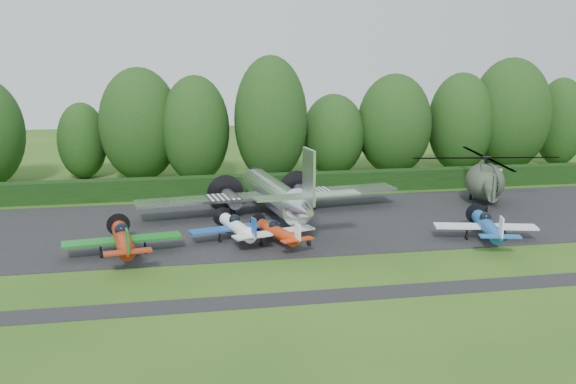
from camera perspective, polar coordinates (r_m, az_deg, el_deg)
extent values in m
plane|color=#274E15|center=(42.69, -1.01, -6.49)|extent=(160.00, 160.00, 0.00)
cube|color=black|center=(52.14, -2.80, -2.95)|extent=(70.00, 18.00, 0.01)
cube|color=black|center=(37.15, 0.51, -9.46)|extent=(70.00, 2.00, 0.00)
cube|color=black|center=(62.73, -4.13, -0.30)|extent=(90.00, 1.60, 2.00)
cylinder|color=silver|center=(54.20, -1.24, -0.18)|extent=(2.40, 12.53, 2.40)
cone|color=silver|center=(60.99, -2.29, 1.25)|extent=(2.40, 1.57, 2.40)
cone|color=silver|center=(46.87, 0.21, -1.55)|extent=(2.40, 3.13, 2.40)
sphere|color=black|center=(59.92, -2.16, 1.56)|extent=(1.57, 1.57, 1.57)
cube|color=silver|center=(55.28, -1.41, -0.26)|extent=(22.97, 2.51, 0.23)
cube|color=white|center=(54.78, -5.73, -0.30)|extent=(2.72, 2.61, 0.05)
cube|color=white|center=(56.03, 2.81, 0.04)|extent=(2.72, 2.61, 0.05)
cylinder|color=silver|center=(55.54, -4.92, -0.52)|extent=(1.15, 3.34, 1.15)
cylinder|color=silver|center=(56.53, 1.84, -0.24)|extent=(1.15, 3.34, 1.15)
cylinder|color=black|center=(57.82, -5.14, 0.00)|extent=(3.34, 0.03, 3.34)
cylinder|color=black|center=(58.78, 1.35, 0.26)|extent=(3.34, 0.03, 3.34)
cube|color=silver|center=(45.81, 0.41, -0.41)|extent=(7.83, 1.46, 0.15)
cube|color=silver|center=(45.20, 0.48, 1.31)|extent=(0.19, 2.30, 3.97)
cylinder|color=black|center=(55.41, -4.86, -1.77)|extent=(0.26, 0.94, 0.94)
cylinder|color=black|center=(56.40, 1.92, -1.47)|extent=(0.26, 0.94, 0.94)
cylinder|color=black|center=(46.31, 0.50, -4.70)|extent=(0.19, 0.46, 0.46)
cylinder|color=#9A280E|center=(45.22, -14.46, -4.13)|extent=(1.10, 6.30, 1.10)
sphere|color=black|center=(45.74, -14.44, -3.26)|extent=(0.96, 0.96, 0.96)
cube|color=#11721C|center=(45.82, -14.40, -4.13)|extent=(8.01, 1.49, 0.16)
cube|color=#9A280E|center=(41.53, -14.83, -5.22)|extent=(2.98, 0.80, 0.11)
cube|color=#11721C|center=(41.21, -14.90, -4.29)|extent=(0.11, 0.92, 1.49)
cylinder|color=black|center=(49.12, -14.15, -2.78)|extent=(1.72, 0.02, 1.72)
cylinder|color=black|center=(45.99, -16.22, -5.32)|extent=(0.16, 0.50, 0.50)
cylinder|color=black|center=(45.76, -12.50, -5.20)|extent=(0.16, 0.50, 0.50)
cylinder|color=black|center=(48.37, -14.16, -4.35)|extent=(0.14, 0.46, 0.46)
cylinder|color=white|center=(47.54, -4.53, -3.16)|extent=(0.95, 5.43, 0.95)
sphere|color=black|center=(47.99, -4.61, -2.46)|extent=(0.83, 0.83, 0.83)
cube|color=#1A499F|center=(48.06, -4.59, -3.17)|extent=(6.91, 1.28, 0.14)
cube|color=white|center=(44.36, -4.10, -3.97)|extent=(2.57, 0.69, 0.10)
cube|color=#1A499F|center=(44.09, -4.10, -3.21)|extent=(0.10, 0.79, 1.28)
cylinder|color=black|center=(50.91, -4.94, -2.10)|extent=(1.48, 0.02, 1.48)
cylinder|color=black|center=(47.98, -6.08, -4.17)|extent=(0.14, 0.43, 0.43)
cylinder|color=black|center=(48.22, -3.03, -4.03)|extent=(0.14, 0.43, 0.43)
cylinder|color=black|center=(50.25, -4.81, -3.39)|extent=(0.12, 0.39, 0.39)
cylinder|color=red|center=(46.53, -0.98, -3.59)|extent=(0.86, 4.95, 0.86)
sphere|color=black|center=(46.93, -1.09, -2.94)|extent=(0.76, 0.76, 0.76)
cube|color=white|center=(46.99, -1.07, -3.60)|extent=(6.30, 1.17, 0.13)
cube|color=red|center=(43.66, -0.34, -4.37)|extent=(2.34, 0.63, 0.09)
cube|color=white|center=(43.41, -0.32, -3.67)|extent=(0.09, 0.72, 1.17)
cylinder|color=black|center=(49.57, -1.58, -2.58)|extent=(1.35, 0.02, 1.35)
cylinder|color=black|center=(46.86, -2.44, -4.54)|extent=(0.13, 0.40, 0.40)
cylinder|color=black|center=(47.22, 0.38, -4.40)|extent=(0.13, 0.40, 0.40)
cylinder|color=black|center=(48.98, -1.42, -3.79)|extent=(0.11, 0.36, 0.36)
cylinder|color=#1C5BAB|center=(49.59, 17.30, -2.93)|extent=(1.03, 5.89, 1.03)
sphere|color=black|center=(50.01, 17.00, -2.20)|extent=(0.90, 0.90, 0.90)
cube|color=white|center=(50.08, 17.01, -2.95)|extent=(7.50, 1.39, 0.15)
cube|color=#1C5BAB|center=(46.54, 19.31, -3.73)|extent=(2.78, 0.75, 0.11)
cube|color=white|center=(46.27, 19.44, -2.94)|extent=(0.11, 0.86, 1.39)
cylinder|color=black|center=(52.86, 15.41, -1.86)|extent=(1.61, 0.02, 1.61)
cylinder|color=black|center=(49.51, 15.62, -4.03)|extent=(0.15, 0.47, 0.47)
cylinder|color=black|center=(50.77, 18.46, -3.81)|extent=(0.15, 0.47, 0.47)
cylinder|color=black|center=(52.23, 15.83, -3.20)|extent=(0.13, 0.43, 0.43)
ellipsoid|color=#3B4434|center=(61.86, 17.10, 0.90)|extent=(3.52, 6.45, 3.37)
cylinder|color=#3B4434|center=(57.44, 19.42, 0.22)|extent=(0.79, 6.76, 0.79)
cube|color=#3B4434|center=(54.31, 21.29, 0.49)|extent=(0.14, 1.01, 1.80)
cylinder|color=black|center=(61.55, 17.20, 2.45)|extent=(0.34, 0.34, 0.90)
cylinder|color=black|center=(61.47, 17.23, 2.91)|extent=(0.79, 0.79, 0.28)
cylinder|color=black|center=(61.47, 17.23, 2.91)|extent=(13.52, 13.52, 0.07)
cube|color=#3B4434|center=(60.84, 17.56, 1.93)|extent=(1.01, 2.25, 0.79)
ellipsoid|color=black|center=(63.41, 16.36, 1.33)|extent=(2.14, 2.14, 1.93)
cylinder|color=black|center=(62.49, 15.70, -0.48)|extent=(0.20, 0.63, 0.63)
cylinder|color=black|center=(63.50, 17.53, -0.39)|extent=(0.20, 0.63, 0.63)
cylinder|color=black|center=(59.13, 18.58, -1.45)|extent=(0.18, 0.54, 0.54)
cylinder|color=#3F3326|center=(68.59, 15.82, 0.92)|extent=(0.13, 0.13, 1.30)
cylinder|color=#3F3326|center=(70.08, 18.22, 1.00)|extent=(0.13, 0.13, 1.30)
cube|color=beige|center=(69.18, 17.07, 1.57)|extent=(3.47, 0.09, 1.08)
cylinder|color=black|center=(77.18, 14.95, 3.14)|extent=(0.70, 0.70, 3.74)
ellipsoid|color=#193310|center=(76.68, 15.11, 5.97)|extent=(7.52, 7.52, 11.42)
cylinder|color=black|center=(74.32, -17.68, 2.23)|extent=(0.70, 0.70, 2.73)
ellipsoid|color=#193310|center=(73.89, -17.82, 4.37)|extent=(5.33, 5.33, 8.35)
cylinder|color=black|center=(71.29, -12.89, 2.60)|extent=(0.70, 0.70, 3.98)
ellipsoid|color=#193310|center=(70.72, -13.05, 5.87)|extent=(8.57, 8.57, 12.16)
cylinder|color=black|center=(85.40, 22.84, 3.37)|extent=(0.70, 0.70, 3.50)
ellipsoid|color=#193310|center=(84.96, 23.04, 5.76)|extent=(6.06, 6.06, 10.69)
cylinder|color=black|center=(73.94, 9.32, 3.00)|extent=(0.70, 0.70, 3.72)
ellipsoid|color=#193310|center=(73.42, 9.43, 5.94)|extent=(8.34, 8.34, 11.36)
cylinder|color=black|center=(72.42, 4.03, 2.65)|extent=(0.70, 0.70, 3.00)
ellipsoid|color=#193310|center=(71.96, 4.06, 5.07)|extent=(7.01, 7.01, 9.17)
cylinder|color=black|center=(69.20, -8.13, 2.39)|extent=(0.70, 0.70, 3.72)
ellipsoid|color=#193310|center=(68.64, -8.22, 5.53)|extent=(7.20, 7.20, 11.37)
cylinder|color=black|center=(68.65, -1.53, 2.71)|extent=(0.70, 0.70, 4.39)
ellipsoid|color=#193310|center=(68.02, -1.55, 6.46)|extent=(7.75, 7.75, 13.41)
cylinder|color=black|center=(79.89, 18.91, 3.39)|extent=(0.70, 0.70, 4.28)
ellipsoid|color=#193310|center=(79.36, 19.14, 6.53)|extent=(9.16, 9.16, 13.08)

